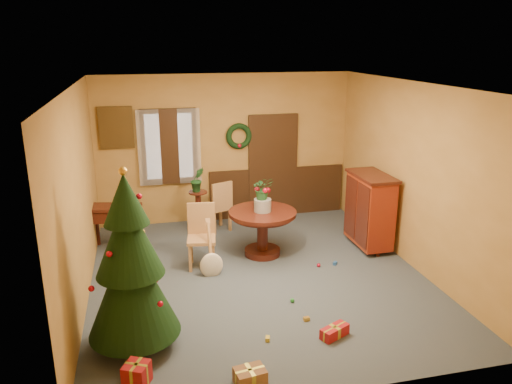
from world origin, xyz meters
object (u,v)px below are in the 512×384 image
object	(u,v)px
christmas_tree	(130,266)
writing_desk	(115,217)
chair_near	(201,233)
sideboard	(370,209)
dining_table	(262,224)

from	to	relation	value
christmas_tree	writing_desk	xyz separation A→B (m)	(-0.31, 3.06, -0.46)
writing_desk	chair_near	bearing A→B (deg)	-36.04
chair_near	christmas_tree	bearing A→B (deg)	-117.11
christmas_tree	sideboard	size ratio (longest dim) A/B	1.67
writing_desk	sideboard	xyz separation A→B (m)	(4.30, -0.94, 0.12)
chair_near	writing_desk	distance (m)	1.69
dining_table	chair_near	distance (m)	1.06
writing_desk	sideboard	world-z (taller)	sideboard
writing_desk	christmas_tree	bearing A→B (deg)	-84.26
chair_near	christmas_tree	xyz separation A→B (m)	(-1.06, -2.07, 0.50)
dining_table	christmas_tree	xyz separation A→B (m)	(-2.11, -2.23, 0.50)
sideboard	dining_table	bearing A→B (deg)	176.85
dining_table	chair_near	xyz separation A→B (m)	(-1.05, -0.16, 0.00)
dining_table	chair_near	size ratio (longest dim) A/B	1.11
chair_near	writing_desk	size ratio (longest dim) A/B	1.07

